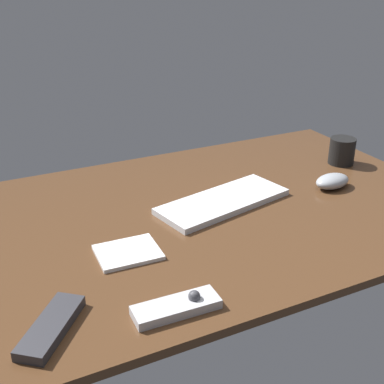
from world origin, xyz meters
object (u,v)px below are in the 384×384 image
Objects in this scene: keyboard at (223,201)px; tv_remote at (51,327)px; media_remote at (178,306)px; coffee_mug at (342,151)px; notepad at (128,252)px; computer_mouse at (332,181)px.

tv_remote is (-50.90, -30.18, 0.17)cm from keyboard.
coffee_mug is (76.43, 43.82, 3.10)cm from media_remote.
media_remote reaches higher than notepad.
tv_remote is 2.01× the size of coffee_mug.
notepad is (-30.62, -12.29, -0.36)cm from keyboard.
notepad is (-63.23, -8.02, -1.52)cm from computer_mouse.
coffee_mug reaches higher than computer_mouse.
coffee_mug is at bearing 36.26° from computer_mouse.
keyboard is 48.33cm from coffee_mug.
tv_remote is at bearing 170.00° from media_remote.
tv_remote is at bearing -158.25° from coffee_mug.
media_remote reaches higher than tv_remote.
keyboard is 2.66× the size of notepad.
coffee_mug is at bearing -1.50° from keyboard.
computer_mouse is 0.80× the size of notepad.
computer_mouse reaches higher than tv_remote.
media_remote is 1.22× the size of notepad.
media_remote is at bearing -159.41° from computer_mouse.
tv_remote is (-83.51, -25.92, -0.98)cm from computer_mouse.
tv_remote is at bearing -168.50° from computer_mouse.
notepad is at bearing -164.71° from coffee_mug.
media_remote is at bearing -63.11° from tv_remote.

